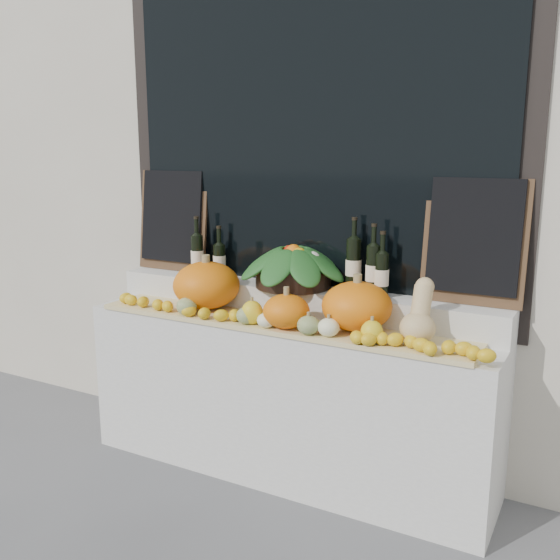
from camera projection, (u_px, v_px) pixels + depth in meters
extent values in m
cube|color=beige|center=(344.00, 70.00, 3.71)|extent=(7.00, 0.90, 4.50)
cube|color=black|center=(310.00, 129.00, 3.40)|extent=(2.40, 0.04, 2.10)
cube|color=black|center=(308.00, 128.00, 3.37)|extent=(2.20, 0.02, 2.00)
cube|color=silver|center=(286.00, 397.00, 3.47)|extent=(2.30, 0.55, 0.88)
cube|color=silver|center=(299.00, 300.00, 3.49)|extent=(2.30, 0.25, 0.16)
cube|color=tan|center=(275.00, 324.00, 3.27)|extent=(2.10, 0.32, 0.02)
ellipsoid|color=orange|center=(206.00, 285.00, 3.51)|extent=(0.42, 0.42, 0.27)
ellipsoid|color=orange|center=(357.00, 306.00, 3.10)|extent=(0.39, 0.39, 0.25)
ellipsoid|color=orange|center=(286.00, 311.00, 3.14)|extent=(0.30, 0.30, 0.17)
ellipsoid|color=tan|center=(417.00, 328.00, 2.89)|extent=(0.17, 0.17, 0.15)
cylinder|color=tan|center=(422.00, 303.00, 2.91)|extent=(0.09, 0.14, 0.18)
sphere|color=tan|center=(425.00, 287.00, 2.93)|extent=(0.09, 0.09, 0.09)
ellipsoid|color=#39631D|center=(308.00, 325.00, 3.04)|extent=(0.11, 0.11, 0.09)
cylinder|color=olive|center=(308.00, 314.00, 3.02)|extent=(0.02, 0.02, 0.02)
ellipsoid|color=#39631D|center=(246.00, 316.00, 3.22)|extent=(0.10, 0.10, 0.09)
cylinder|color=olive|center=(246.00, 305.00, 3.21)|extent=(0.02, 0.02, 0.02)
ellipsoid|color=#F9F8C7|center=(266.00, 320.00, 3.16)|extent=(0.09, 0.09, 0.08)
cylinder|color=olive|center=(266.00, 311.00, 3.14)|extent=(0.02, 0.02, 0.02)
ellipsoid|color=yellow|center=(252.00, 312.00, 3.21)|extent=(0.11, 0.11, 0.12)
cylinder|color=olive|center=(252.00, 299.00, 3.20)|extent=(0.02, 0.02, 0.02)
ellipsoid|color=#F9F8C7|center=(329.00, 327.00, 3.01)|extent=(0.11, 0.11, 0.09)
cylinder|color=olive|center=(329.00, 316.00, 3.00)|extent=(0.02, 0.02, 0.02)
ellipsoid|color=yellow|center=(372.00, 332.00, 2.90)|extent=(0.10, 0.10, 0.11)
cylinder|color=olive|center=(372.00, 318.00, 2.89)|extent=(0.02, 0.02, 0.02)
ellipsoid|color=#39631D|center=(187.00, 306.00, 3.39)|extent=(0.11, 0.11, 0.10)
cylinder|color=olive|center=(186.00, 296.00, 3.37)|extent=(0.02, 0.02, 0.02)
cylinder|color=black|center=(293.00, 276.00, 3.46)|extent=(0.42, 0.42, 0.12)
cylinder|color=black|center=(197.00, 256.00, 3.74)|extent=(0.07, 0.07, 0.25)
cylinder|color=black|center=(196.00, 227.00, 3.70)|extent=(0.03, 0.03, 0.10)
cylinder|color=#EEE1C6|center=(197.00, 257.00, 3.74)|extent=(0.08, 0.08, 0.08)
cylinder|color=black|center=(196.00, 218.00, 3.69)|extent=(0.03, 0.03, 0.02)
cylinder|color=black|center=(219.00, 261.00, 3.72)|extent=(0.07, 0.07, 0.19)
cylinder|color=black|center=(219.00, 237.00, 3.69)|extent=(0.03, 0.03, 0.10)
cylinder|color=#EEE1C6|center=(219.00, 262.00, 3.72)|extent=(0.08, 0.08, 0.08)
cylinder|color=black|center=(219.00, 227.00, 3.68)|extent=(0.03, 0.03, 0.02)
cylinder|color=black|center=(353.00, 266.00, 3.31)|extent=(0.08, 0.08, 0.29)
cylinder|color=black|center=(354.00, 229.00, 3.27)|extent=(0.03, 0.03, 0.10)
cylinder|color=#EEE1C6|center=(353.00, 267.00, 3.32)|extent=(0.08, 0.08, 0.08)
cylinder|color=black|center=(355.00, 219.00, 3.26)|extent=(0.03, 0.03, 0.02)
cylinder|color=black|center=(373.00, 271.00, 3.23)|extent=(0.07, 0.07, 0.27)
cylinder|color=black|center=(374.00, 236.00, 3.19)|extent=(0.03, 0.03, 0.10)
cylinder|color=#EEE1C6|center=(373.00, 273.00, 3.23)|extent=(0.08, 0.08, 0.08)
cylinder|color=black|center=(374.00, 225.00, 3.18)|extent=(0.03, 0.03, 0.02)
cylinder|color=black|center=(382.00, 275.00, 3.20)|extent=(0.07, 0.07, 0.23)
cylinder|color=black|center=(383.00, 244.00, 3.17)|extent=(0.03, 0.03, 0.10)
cylinder|color=#EEE1C6|center=(381.00, 277.00, 3.21)|extent=(0.08, 0.08, 0.08)
cylinder|color=black|center=(383.00, 233.00, 3.16)|extent=(0.03, 0.03, 0.02)
cube|color=#4C331E|center=(173.00, 221.00, 3.90)|extent=(0.50, 0.09, 0.62)
cube|color=black|center=(172.00, 216.00, 3.88)|extent=(0.44, 0.09, 0.56)
cube|color=#4C331E|center=(474.00, 242.00, 3.04)|extent=(0.50, 0.09, 0.62)
cube|color=black|center=(474.00, 236.00, 3.02)|extent=(0.44, 0.09, 0.56)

